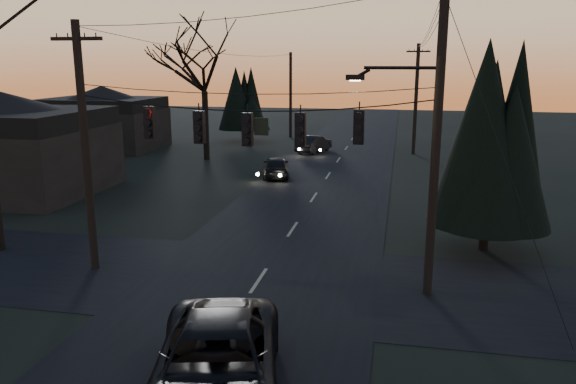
% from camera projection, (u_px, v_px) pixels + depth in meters
% --- Properties ---
extents(main_road, '(8.00, 120.00, 0.02)m').
position_uv_depth(main_road, '(308.00, 207.00, 28.36)').
color(main_road, black).
rests_on(main_road, ground).
extents(cross_road, '(60.00, 7.00, 0.02)m').
position_uv_depth(cross_road, '(259.00, 281.00, 18.81)').
color(cross_road, black).
rests_on(cross_road, ground).
extents(utility_pole_right, '(5.00, 0.30, 10.00)m').
position_uv_depth(utility_pole_right, '(427.00, 294.00, 17.76)').
color(utility_pole_right, black).
rests_on(utility_pole_right, ground).
extents(utility_pole_left, '(1.80, 0.30, 8.50)m').
position_uv_depth(utility_pole_left, '(95.00, 268.00, 19.97)').
color(utility_pole_left, black).
rests_on(utility_pole_left, ground).
extents(utility_pole_far_r, '(1.80, 0.30, 8.50)m').
position_uv_depth(utility_pole_far_r, '(413.00, 154.00, 44.48)').
color(utility_pole_far_r, black).
rests_on(utility_pole_far_r, ground).
extents(utility_pole_far_l, '(0.30, 0.30, 8.00)m').
position_uv_depth(utility_pole_far_l, '(291.00, 137.00, 54.33)').
color(utility_pole_far_l, black).
rests_on(utility_pole_far_l, ground).
extents(span_signal_assembly, '(11.50, 0.44, 1.68)m').
position_uv_depth(span_signal_assembly, '(249.00, 127.00, 17.68)').
color(span_signal_assembly, black).
rests_on(span_signal_assembly, ground).
extents(evergreen_right, '(3.88, 3.88, 7.38)m').
position_uv_depth(evergreen_right, '(492.00, 141.00, 20.98)').
color(evergreen_right, black).
rests_on(evergreen_right, ground).
extents(bare_tree_dist, '(7.20, 7.20, 10.07)m').
position_uv_depth(bare_tree_dist, '(204.00, 63.00, 40.39)').
color(bare_tree_dist, black).
rests_on(bare_tree_dist, ground).
extents(evergreen_dist, '(3.69, 3.69, 5.97)m').
position_uv_depth(evergreen_dist, '(246.00, 102.00, 50.42)').
color(evergreen_dist, black).
rests_on(evergreen_dist, ground).
extents(house_left_near, '(10.00, 8.00, 5.60)m').
position_uv_depth(house_left_near, '(5.00, 142.00, 30.99)').
color(house_left_near, black).
rests_on(house_left_near, ground).
extents(house_left_far, '(9.00, 7.00, 5.20)m').
position_uv_depth(house_left_far, '(103.00, 117.00, 46.89)').
color(house_left_far, black).
rests_on(house_left_far, ground).
extents(suv_near, '(4.01, 6.37, 1.64)m').
position_uv_depth(suv_near, '(216.00, 366.00, 12.01)').
color(suv_near, black).
rests_on(suv_near, ground).
extents(sedan_oncoming_a, '(2.40, 4.19, 1.34)m').
position_uv_depth(sedan_oncoming_a, '(276.00, 167.00, 35.50)').
color(sedan_oncoming_a, black).
rests_on(sedan_oncoming_a, ground).
extents(sedan_oncoming_b, '(2.55, 4.35, 1.36)m').
position_uv_depth(sedan_oncoming_b, '(314.00, 144.00, 45.16)').
color(sedan_oncoming_b, black).
rests_on(sedan_oncoming_b, ground).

